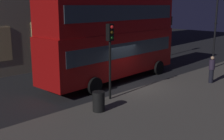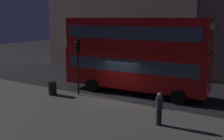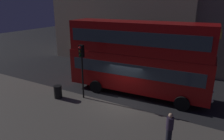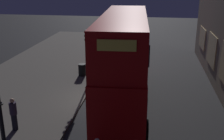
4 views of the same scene
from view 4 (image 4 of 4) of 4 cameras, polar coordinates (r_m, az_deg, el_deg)
ground_plane at (r=17.59m, az=-3.58°, el=-6.42°), size 80.00×80.00×0.00m
sidewalk_slab at (r=19.31m, az=-19.10°, el=-4.91°), size 44.00×9.20×0.12m
double_decker_bus at (r=15.89m, az=2.45°, el=2.66°), size 10.77×3.23×5.50m
traffic_light_near_kerb at (r=19.26m, az=-5.10°, el=5.07°), size 0.32×0.36×3.93m
pedestrian at (r=14.67m, az=-19.72°, el=-8.54°), size 0.36×0.36×1.71m
litter_bin at (r=21.63m, az=-6.22°, el=0.05°), size 0.58×0.58×0.94m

